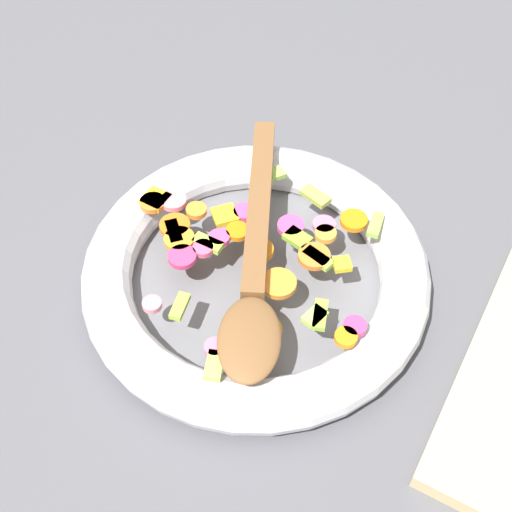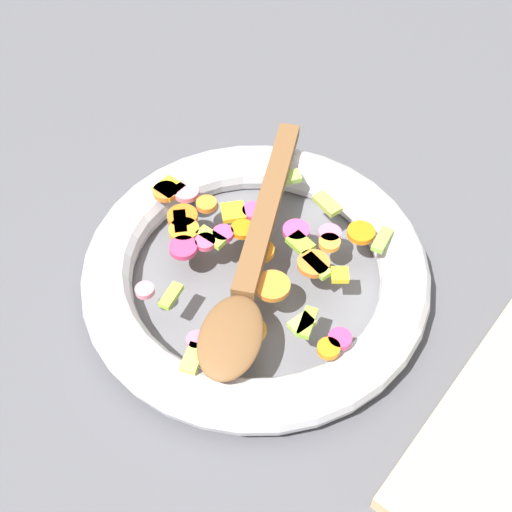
# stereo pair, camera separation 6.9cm
# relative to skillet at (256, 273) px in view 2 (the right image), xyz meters

# --- Properties ---
(ground_plane) EXTENTS (4.00, 4.00, 0.00)m
(ground_plane) POSITION_rel_skillet_xyz_m (0.00, 0.00, -0.02)
(ground_plane) COLOR #4C4C51
(skillet) EXTENTS (0.35, 0.35, 0.05)m
(skillet) POSITION_rel_skillet_xyz_m (0.00, 0.00, 0.00)
(skillet) COLOR slate
(skillet) RESTS_ON ground_plane
(chopped_vegetables) EXTENTS (0.26, 0.27, 0.01)m
(chopped_vegetables) POSITION_rel_skillet_xyz_m (0.00, 0.01, 0.03)
(chopped_vegetables) COLOR orange
(chopped_vegetables) RESTS_ON skillet
(wooden_spoon) EXTENTS (0.31, 0.18, 0.01)m
(wooden_spoon) POSITION_rel_skillet_xyz_m (-0.02, -0.01, 0.04)
(wooden_spoon) COLOR brown
(wooden_spoon) RESTS_ON chopped_vegetables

